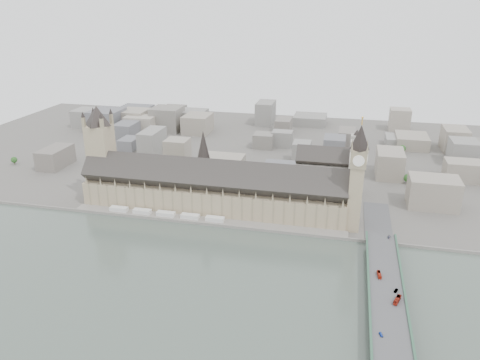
% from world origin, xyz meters
% --- Properties ---
extents(ground, '(900.00, 900.00, 0.00)m').
position_xyz_m(ground, '(0.00, 0.00, 0.00)').
color(ground, '#595651').
rests_on(ground, ground).
extents(river_thames, '(600.00, 600.00, 0.00)m').
position_xyz_m(river_thames, '(0.00, -165.00, 0.00)').
color(river_thames, '#455148').
rests_on(river_thames, ground).
extents(embankment_wall, '(600.00, 1.50, 3.00)m').
position_xyz_m(embankment_wall, '(0.00, -15.00, 1.50)').
color(embankment_wall, slate).
rests_on(embankment_wall, ground).
extents(river_terrace, '(270.00, 15.00, 2.00)m').
position_xyz_m(river_terrace, '(0.00, -7.50, 1.00)').
color(river_terrace, slate).
rests_on(river_terrace, ground).
extents(terrace_tents, '(118.00, 7.00, 4.00)m').
position_xyz_m(terrace_tents, '(-40.00, -7.00, 4.00)').
color(terrace_tents, white).
rests_on(terrace_tents, river_terrace).
extents(palace_of_westminster, '(265.00, 40.73, 55.44)m').
position_xyz_m(palace_of_westminster, '(0.00, 19.70, 22.71)').
color(palace_of_westminster, tan).
rests_on(palace_of_westminster, ground).
extents(elizabeth_tower, '(17.00, 17.00, 107.50)m').
position_xyz_m(elizabeth_tower, '(138.00, 8.00, 58.09)').
color(elizabeth_tower, tan).
rests_on(elizabeth_tower, ground).
extents(victoria_tower, '(30.00, 30.00, 100.00)m').
position_xyz_m(victoria_tower, '(-122.00, 26.00, 55.20)').
color(victoria_tower, tan).
rests_on(victoria_tower, ground).
extents(central_tower, '(13.00, 13.00, 48.00)m').
position_xyz_m(central_tower, '(-10.00, 26.00, 57.92)').
color(central_tower, tan).
rests_on(central_tower, ground).
extents(westminster_bridge, '(25.00, 325.00, 10.25)m').
position_xyz_m(westminster_bridge, '(162.00, -87.50, 5.12)').
color(westminster_bridge, '#474749').
rests_on(westminster_bridge, ground).
extents(bridge_parapets, '(25.00, 235.00, 1.15)m').
position_xyz_m(bridge_parapets, '(162.00, -132.00, 10.82)').
color(bridge_parapets, '#325B43').
rests_on(bridge_parapets, westminster_bridge).
extents(westminster_abbey, '(68.00, 36.00, 64.00)m').
position_xyz_m(westminster_abbey, '(110.92, 95.00, 25.08)').
color(westminster_abbey, '#9B978C').
rests_on(westminster_abbey, ground).
extents(city_skyline_inland, '(720.00, 360.00, 38.00)m').
position_xyz_m(city_skyline_inland, '(0.00, 245.00, 19.00)').
color(city_skyline_inland, gray).
rests_on(city_skyline_inland, ground).
extents(park_trees, '(110.00, 30.00, 15.00)m').
position_xyz_m(park_trees, '(-10.00, 60.00, 7.50)').
color(park_trees, '#1A4A1C').
rests_on(park_trees, ground).
extents(red_bus_north, '(3.26, 9.86, 2.69)m').
position_xyz_m(red_bus_north, '(157.66, -84.04, 11.60)').
color(red_bus_north, red).
rests_on(red_bus_north, westminster_bridge).
extents(red_bus_south, '(6.28, 11.48, 3.14)m').
position_xyz_m(red_bus_south, '(168.10, -113.61, 11.82)').
color(red_bus_south, '#9D2213').
rests_on(red_bus_south, westminster_bridge).
extents(car_blue, '(2.75, 4.41, 1.40)m').
position_xyz_m(car_blue, '(155.99, -151.00, 10.95)').
color(car_blue, '#18379C').
rests_on(car_blue, westminster_bridge).
extents(car_silver, '(3.37, 5.04, 1.57)m').
position_xyz_m(car_silver, '(168.29, -101.37, 11.04)').
color(car_silver, gray).
rests_on(car_silver, westminster_bridge).
extents(car_approach, '(2.81, 5.31, 1.47)m').
position_xyz_m(car_approach, '(168.43, -21.05, 10.98)').
color(car_approach, gray).
rests_on(car_approach, westminster_bridge).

